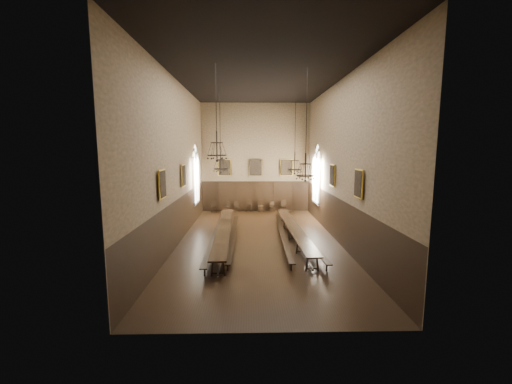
{
  "coord_description": "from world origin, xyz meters",
  "views": [
    {
      "loc": [
        -0.52,
        -17.37,
        5.24
      ],
      "look_at": [
        -0.12,
        1.5,
        2.65
      ],
      "focal_mm": 22.0,
      "sensor_mm": 36.0,
      "label": 1
    }
  ],
  "objects_px": {
    "chandelier_back_left": "(221,164)",
    "chandelier_back_right": "(295,164)",
    "chandelier_front_right": "(305,169)",
    "table_left": "(224,235)",
    "chair_0": "(214,208)",
    "chandelier_front_left": "(217,149)",
    "bench_left_inner": "(233,237)",
    "table_right": "(294,233)",
    "bench_left_outer": "(216,236)",
    "chair_3": "(249,208)",
    "chair_4": "(261,208)",
    "chair_5": "(272,209)",
    "chair_2": "(237,209)",
    "chair_1": "(227,209)",
    "bench_right_inner": "(283,235)",
    "bench_right_outer": "(303,237)",
    "chair_6": "(284,208)"
  },
  "relations": [
    {
      "from": "chair_4",
      "to": "chandelier_back_left",
      "type": "height_order",
      "value": "chandelier_back_left"
    },
    {
      "from": "chair_1",
      "to": "bench_right_inner",
      "type": "bearing_deg",
      "value": -46.99
    },
    {
      "from": "bench_left_outer",
      "to": "chair_1",
      "type": "bearing_deg",
      "value": 89.79
    },
    {
      "from": "chair_6",
      "to": "chair_4",
      "type": "bearing_deg",
      "value": 166.03
    },
    {
      "from": "bench_right_inner",
      "to": "chair_4",
      "type": "height_order",
      "value": "chair_4"
    },
    {
      "from": "table_right",
      "to": "bench_left_outer",
      "type": "xyz_separation_m",
      "value": [
        -4.48,
        -0.13,
        -0.1
      ]
    },
    {
      "from": "chair_1",
      "to": "chair_4",
      "type": "distance_m",
      "value": 2.86
    },
    {
      "from": "table_right",
      "to": "bench_right_outer",
      "type": "relative_size",
      "value": 1.08
    },
    {
      "from": "chair_3",
      "to": "chair_4",
      "type": "relative_size",
      "value": 1.0
    },
    {
      "from": "table_left",
      "to": "bench_right_inner",
      "type": "relative_size",
      "value": 1.07
    },
    {
      "from": "chair_6",
      "to": "chair_1",
      "type": "bearing_deg",
      "value": 167.37
    },
    {
      "from": "chair_0",
      "to": "chandelier_back_right",
      "type": "xyz_separation_m",
      "value": [
        5.82,
        -6.35,
        3.98
      ]
    },
    {
      "from": "table_left",
      "to": "bench_left_outer",
      "type": "height_order",
      "value": "table_left"
    },
    {
      "from": "chair_6",
      "to": "chair_5",
      "type": "bearing_deg",
      "value": 167.15
    },
    {
      "from": "chair_0",
      "to": "chair_2",
      "type": "distance_m",
      "value": 1.92
    },
    {
      "from": "bench_left_inner",
      "to": "bench_right_outer",
      "type": "distance_m",
      "value": 4.0
    },
    {
      "from": "chair_0",
      "to": "chandelier_back_left",
      "type": "bearing_deg",
      "value": -80.22
    },
    {
      "from": "chandelier_back_right",
      "to": "chandelier_front_right",
      "type": "distance_m",
      "value": 4.45
    },
    {
      "from": "chandelier_front_right",
      "to": "chair_5",
      "type": "bearing_deg",
      "value": 94.27
    },
    {
      "from": "chair_0",
      "to": "chandelier_back_right",
      "type": "distance_m",
      "value": 9.49
    },
    {
      "from": "chair_2",
      "to": "table_left",
      "type": "bearing_deg",
      "value": -107.25
    },
    {
      "from": "chandelier_back_left",
      "to": "chandelier_front_right",
      "type": "distance_m",
      "value": 6.58
    },
    {
      "from": "chandelier_back_right",
      "to": "chandelier_front_left",
      "type": "relative_size",
      "value": 1.24
    },
    {
      "from": "chandelier_back_left",
      "to": "chandelier_back_right",
      "type": "relative_size",
      "value": 0.99
    },
    {
      "from": "chandelier_front_right",
      "to": "table_left",
      "type": "bearing_deg",
      "value": 152.21
    },
    {
      "from": "table_right",
      "to": "chair_3",
      "type": "height_order",
      "value": "chair_3"
    },
    {
      "from": "table_right",
      "to": "chandelier_back_right",
      "type": "distance_m",
      "value": 4.38
    },
    {
      "from": "chair_1",
      "to": "table_left",
      "type": "bearing_deg",
      "value": -68.82
    },
    {
      "from": "bench_left_outer",
      "to": "chair_2",
      "type": "bearing_deg",
      "value": 84.2
    },
    {
      "from": "chair_1",
      "to": "chair_4",
      "type": "bearing_deg",
      "value": 19.33
    },
    {
      "from": "bench_right_inner",
      "to": "chandelier_back_right",
      "type": "relative_size",
      "value": 1.92
    },
    {
      "from": "bench_left_inner",
      "to": "chandelier_front_right",
      "type": "distance_m",
      "value": 5.9
    },
    {
      "from": "chandelier_back_left",
      "to": "chair_4",
      "type": "bearing_deg",
      "value": 65.31
    },
    {
      "from": "table_left",
      "to": "chandelier_front_right",
      "type": "distance_m",
      "value": 6.08
    },
    {
      "from": "chair_5",
      "to": "table_left",
      "type": "bearing_deg",
      "value": -126.94
    },
    {
      "from": "chair_5",
      "to": "chair_6",
      "type": "bearing_deg",
      "value": -15.55
    },
    {
      "from": "chair_0",
      "to": "chandelier_front_left",
      "type": "distance_m",
      "value": 12.56
    },
    {
      "from": "chair_0",
      "to": "chair_2",
      "type": "xyz_separation_m",
      "value": [
        1.92,
        -0.06,
        -0.04
      ]
    },
    {
      "from": "chandelier_front_left",
      "to": "bench_left_inner",
      "type": "bearing_deg",
      "value": 79.87
    },
    {
      "from": "bench_left_outer",
      "to": "chandelier_front_left",
      "type": "relative_size",
      "value": 2.55
    },
    {
      "from": "table_left",
      "to": "bench_left_inner",
      "type": "bearing_deg",
      "value": 11.8
    },
    {
      "from": "bench_left_inner",
      "to": "chandelier_front_right",
      "type": "relative_size",
      "value": 1.84
    },
    {
      "from": "chandelier_back_left",
      "to": "chandelier_front_right",
      "type": "bearing_deg",
      "value": -46.51
    },
    {
      "from": "bench_right_outer",
      "to": "chair_5",
      "type": "relative_size",
      "value": 10.98
    },
    {
      "from": "chair_6",
      "to": "chandelier_front_left",
      "type": "bearing_deg",
      "value": -123.86
    },
    {
      "from": "table_right",
      "to": "chair_4",
      "type": "xyz_separation_m",
      "value": [
        -1.59,
        8.37,
        -0.1
      ]
    },
    {
      "from": "table_right",
      "to": "chair_3",
      "type": "bearing_deg",
      "value": 107.26
    },
    {
      "from": "chandelier_front_right",
      "to": "chair_4",
      "type": "bearing_deg",
      "value": 99.21
    },
    {
      "from": "bench_left_outer",
      "to": "chair_6",
      "type": "height_order",
      "value": "chair_6"
    },
    {
      "from": "table_right",
      "to": "bench_left_outer",
      "type": "relative_size",
      "value": 0.96
    }
  ]
}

